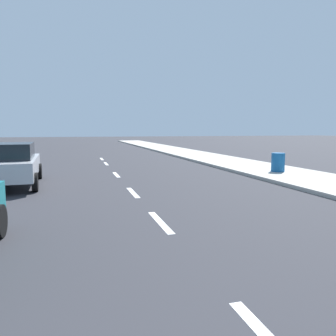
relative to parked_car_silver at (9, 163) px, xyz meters
The scene contains 9 objects.
ground_plane 4.73m from the parked_car_silver, 27.84° to the left, with size 160.00×160.00×0.00m, color #2D2D33.
sidewalk_strip 12.17m from the parked_car_silver, 20.10° to the left, with size 3.60×80.00×0.14m, color #B2ADA3.
lane_stripe_3 7.36m from the parked_car_silver, 55.80° to the right, with size 0.16×1.80×0.01m, color white.
lane_stripe_4 4.88m from the parked_car_silver, 31.14° to the right, with size 0.16×1.80×0.01m, color white.
lane_stripe_5 4.62m from the parked_car_silver, 25.24° to the left, with size 0.16×1.80×0.01m, color white.
lane_stripe_6 8.14m from the parked_car_silver, 59.46° to the left, with size 0.16×1.80×0.01m, color white.
lane_stripe_7 11.09m from the parked_car_silver, 68.17° to the left, with size 0.16×1.80×0.01m, color white.
parked_car_silver is the anchor object (origin of this frame).
trash_bin_far 11.25m from the parked_car_silver, ahead, with size 0.60×0.60×0.85m, color #14518C.
Camera 1 is at (-1.78, 4.88, 2.06)m, focal length 34.99 mm.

